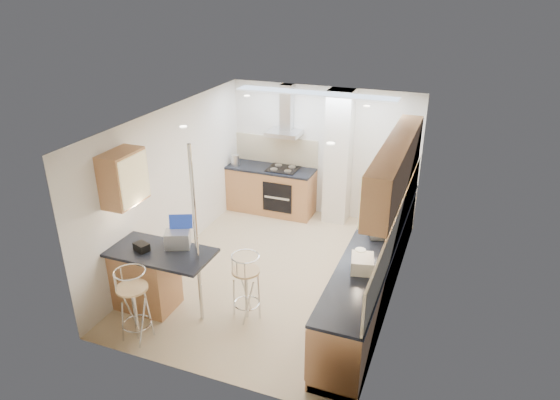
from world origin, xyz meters
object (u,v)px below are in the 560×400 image
at_px(laptop, 178,239).
at_px(bar_stool_end, 246,287).
at_px(bar_stool_near, 134,305).
at_px(microwave, 381,226).
at_px(bread_bin, 362,264).

bearing_deg(laptop, bar_stool_end, -20.61).
xyz_separation_m(bar_stool_near, bar_stool_end, (1.13, 0.91, -0.02)).
relative_size(microwave, bar_stool_near, 0.47).
bearing_deg(bread_bin, microwave, 76.21).
height_order(laptop, bread_bin, laptop).
xyz_separation_m(microwave, bar_stool_near, (-2.64, -2.24, -0.54)).
bearing_deg(bar_stool_near, laptop, 62.11).
xyz_separation_m(microwave, bar_stool_end, (-1.52, -1.33, -0.56)).
height_order(laptop, bar_stool_end, laptop).
bearing_deg(bar_stool_near, bread_bin, 7.23).
xyz_separation_m(laptop, bar_stool_near, (-0.16, -0.85, -0.54)).
bearing_deg(bread_bin, laptop, 176.31).
bearing_deg(microwave, bar_stool_near, 114.14).
relative_size(laptop, bar_stool_near, 0.32).
bearing_deg(bar_stool_end, bar_stool_near, 141.92).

